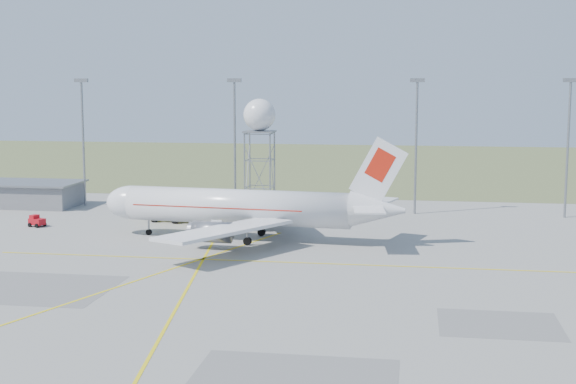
% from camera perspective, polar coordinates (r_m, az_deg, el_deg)
% --- Properties ---
extents(ground, '(400.00, 400.00, 0.00)m').
position_cam_1_polar(ground, '(62.20, -8.20, -10.93)').
color(ground, '#9C9B96').
rests_on(ground, ground).
extents(grass_strip, '(400.00, 120.00, 0.03)m').
position_cam_1_polar(grass_strip, '(198.01, 3.79, 2.03)').
color(grass_strip, '#4A5D33').
rests_on(grass_strip, ground).
extents(building_grey, '(19.00, 10.00, 3.90)m').
position_cam_1_polar(building_grey, '(136.75, -18.42, -0.12)').
color(building_grey, slate).
rests_on(building_grey, ground).
extents(mast_a, '(2.20, 0.50, 20.50)m').
position_cam_1_polar(mast_a, '(133.31, -14.38, 4.20)').
color(mast_a, gray).
rests_on(mast_a, ground).
extents(mast_b, '(2.20, 0.50, 20.50)m').
position_cam_1_polar(mast_b, '(125.56, -3.81, 4.22)').
color(mast_b, gray).
rests_on(mast_b, ground).
extents(mast_c, '(2.20, 0.50, 20.50)m').
position_cam_1_polar(mast_c, '(122.47, 9.11, 4.05)').
color(mast_c, gray).
rests_on(mast_c, ground).
extents(mast_d, '(2.20, 0.50, 20.50)m').
position_cam_1_polar(mast_d, '(124.48, 19.31, 3.77)').
color(mast_d, gray).
rests_on(mast_d, ground).
extents(airliner_main, '(39.54, 38.29, 13.45)m').
position_cam_1_polar(airliner_main, '(101.60, -3.23, -1.13)').
color(airliner_main, silver).
rests_on(airliner_main, ground).
extents(radar_tower, '(4.83, 4.83, 17.47)m').
position_cam_1_polar(radar_tower, '(120.95, -2.03, 3.02)').
color(radar_tower, gray).
rests_on(radar_tower, ground).
extents(fire_truck, '(9.80, 5.22, 3.75)m').
position_cam_1_polar(fire_truck, '(115.82, -7.55, -1.25)').
color(fire_truck, yellow).
rests_on(fire_truck, ground).
extents(baggage_tug, '(2.44, 2.25, 1.63)m').
position_cam_1_polar(baggage_tug, '(116.65, -17.43, -2.06)').
color(baggage_tug, '#AF0C16').
rests_on(baggage_tug, ground).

